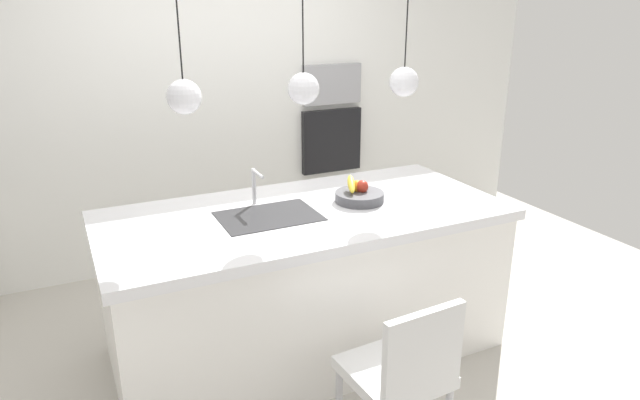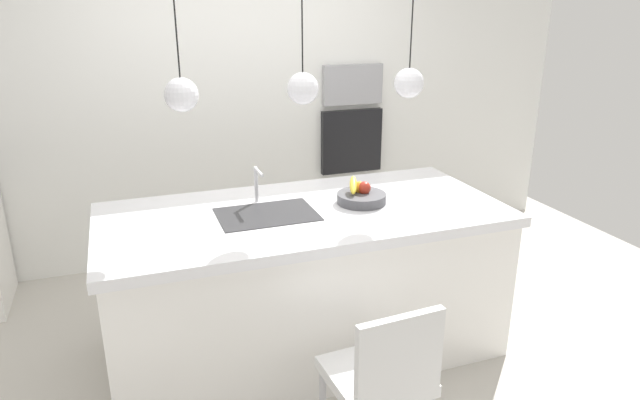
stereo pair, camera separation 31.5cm
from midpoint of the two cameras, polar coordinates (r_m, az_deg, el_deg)
name	(u,v)px [view 2 (the right image)]	position (r m, az deg, el deg)	size (l,w,h in m)	color
floor	(305,346)	(3.75, 1.00, -14.51)	(6.60, 6.60, 0.00)	#BCB7AD
back_wall	(241,103)	(4.76, -6.08, 9.68)	(6.00, 0.10, 2.60)	white
kitchen_island	(305,281)	(3.51, 1.04, -8.16)	(2.36, 1.10, 0.93)	white
sink_basin	(267,215)	(3.26, -2.61, -1.58)	(0.56, 0.40, 0.02)	#2D2D30
faucet	(257,180)	(3.40, -3.72, 1.95)	(0.02, 0.17, 0.22)	silver
fruit_bowl	(361,196)	(3.45, 6.78, 0.40)	(0.30, 0.30, 0.16)	#4C4C51
microwave	(352,84)	(4.99, 5.10, 11.49)	(0.54, 0.08, 0.34)	#9E9EA3
oven	(351,141)	(5.09, 4.93, 5.90)	(0.56, 0.08, 0.56)	black
chair_near	(383,375)	(2.74, 9.76, -17.00)	(0.46, 0.46, 0.86)	silver
pendant_light_left	(181,94)	(2.98, -10.81, 10.37)	(0.18, 0.18, 0.78)	silver
pendant_light_center	(303,88)	(3.15, 1.17, 11.16)	(0.18, 0.18, 0.78)	silver
pendant_light_right	(409,83)	(3.43, 11.59, 11.47)	(0.18, 0.18, 0.78)	silver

